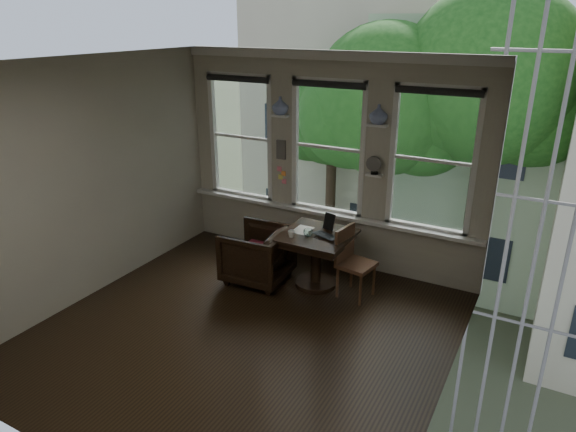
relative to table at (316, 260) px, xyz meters
The scene contains 25 objects.
ground 1.47m from the table, 99.64° to the right, with size 4.50×4.50×0.00m, color black.
ceiling 2.98m from the table, 99.64° to the right, with size 4.50×4.50×0.00m, color silver.
wall_back 1.43m from the table, 105.58° to the left, with size 4.50×4.50×0.00m, color #BCB6A0.
wall_front 3.83m from the table, 93.73° to the right, with size 4.50×4.50×0.00m, color #BCB6A0.
wall_left 3.07m from the table, 150.66° to the right, with size 4.50×4.50×0.00m, color #BCB6A0.
wall_right 2.70m from the table, 34.79° to the right, with size 4.50×4.50×0.00m, color #BCB6A0.
window_left 2.31m from the table, 153.22° to the left, with size 1.10×0.12×1.90m, color white, non-canonical shape.
window_center 1.59m from the table, 105.58° to the left, with size 1.10×0.12×1.90m, color white, non-canonical shape.
window_right 1.99m from the table, 35.09° to the left, with size 1.10×0.12×1.90m, color white, non-canonical shape.
shelf_left 2.11m from the table, 142.01° to the left, with size 0.26×0.16×0.03m, color white.
shelf_right 1.94m from the table, 57.04° to the left, with size 0.26×0.16×0.03m, color white.
intercom 1.74m from the table, 140.92° to the left, with size 0.14×0.06×0.28m, color #59544F.
sticky_notes 1.52m from the table, 140.74° to the left, with size 0.16×0.01×0.24m, color pink, non-canonical shape.
desk_fan 1.45m from the table, 56.33° to the left, with size 0.20×0.20×0.24m, color #59544F, non-canonical shape.
vase_left 2.23m from the table, 142.01° to the left, with size 0.24×0.24×0.25m, color white.
vase_right 2.07m from the table, 57.04° to the left, with size 0.24×0.24×0.25m, color white.
table is the anchor object (origin of this frame).
armchair_left 0.81m from the table, 162.04° to the right, with size 0.82×0.84×0.76m, color black.
cushion_red 0.82m from the table, 162.04° to the right, with size 0.45×0.45×0.06m, color maroon.
side_chair_right 0.59m from the table, ahead, with size 0.42×0.42×0.92m, color #4C2A1B, non-canonical shape.
laptop 0.42m from the table, 35.97° to the right, with size 0.36×0.23×0.03m, color black.
mug 0.54m from the table, 134.21° to the right, with size 0.09×0.09×0.09m, color white.
drinking_glass 0.45m from the table, 118.50° to the right, with size 0.12×0.12×0.10m, color white.
tablet 0.54m from the table, 72.08° to the left, with size 0.16×0.02×0.22m, color black.
papers 0.44m from the table, behind, with size 0.22×0.30×0.00m, color silver.
Camera 1 is at (2.86, -4.21, 3.39)m, focal length 32.00 mm.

